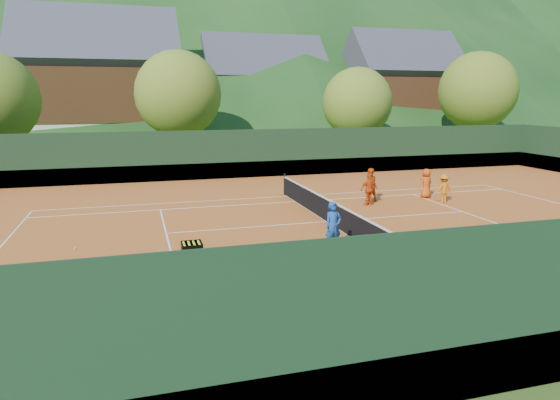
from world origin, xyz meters
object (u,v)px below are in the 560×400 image
object	(u,v)px
chalet_mid	(263,97)
ball_hopper	(192,251)
student_b	(369,189)
tennis_net	(327,210)
student_d	(443,189)
coach	(333,226)
student_a	(370,185)
chalet_left	(100,89)
chalet_right	(400,94)
student_c	(426,183)

from	to	relation	value
chalet_mid	ball_hopper	bearing A→B (deg)	-107.12
student_b	tennis_net	bearing A→B (deg)	30.87
student_d	tennis_net	world-z (taller)	student_d
ball_hopper	tennis_net	bearing A→B (deg)	39.26
student_d	ball_hopper	bearing A→B (deg)	21.20
coach	student_a	size ratio (longest dim) A/B	1.02
student_a	chalet_left	world-z (taller)	chalet_left
chalet_right	student_c	bearing A→B (deg)	-116.64
tennis_net	chalet_right	size ratio (longest dim) A/B	1.01
ball_hopper	chalet_mid	distance (m)	40.91
student_c	ball_hopper	world-z (taller)	student_c
coach	chalet_mid	xyz separation A→B (m)	(7.26, 37.68, 4.15)
student_d	chalet_right	distance (m)	31.52
chalet_mid	chalet_right	bearing A→B (deg)	-15.95
student_d	tennis_net	xyz separation A→B (m)	(-6.62, -1.82, -0.20)
student_a	student_b	world-z (taller)	student_a
chalet_right	student_a	bearing A→B (deg)	-121.72
coach	chalet_left	world-z (taller)	chalet_left
student_b	ball_hopper	bearing A→B (deg)	31.53
chalet_right	tennis_net	bearing A→B (deg)	-123.69
student_a	student_c	xyz separation A→B (m)	(3.08, -0.07, -0.07)
student_a	tennis_net	bearing A→B (deg)	39.36
student_c	chalet_right	distance (m)	30.32
chalet_left	student_d	bearing A→B (deg)	-59.47
tennis_net	ball_hopper	size ratio (longest dim) A/B	12.07
student_a	student_b	size ratio (longest dim) A/B	1.06
chalet_right	coach	bearing A→B (deg)	-122.26
coach	chalet_mid	size ratio (longest dim) A/B	0.13
ball_hopper	chalet_right	size ratio (longest dim) A/B	0.08
coach	student_d	xyz separation A→B (m)	(7.88, 5.50, -0.12)
student_c	chalet_left	world-z (taller)	chalet_left
student_a	chalet_mid	xyz separation A→B (m)	(2.52, 30.74, 4.17)
student_c	tennis_net	bearing A→B (deg)	13.52
student_a	student_d	bearing A→B (deg)	151.49
student_a	student_d	xyz separation A→B (m)	(3.14, -1.44, -0.10)
coach	chalet_mid	distance (m)	38.60
student_a	chalet_right	size ratio (longest dim) A/B	0.13
student_b	student_d	distance (m)	3.64
chalet_left	chalet_right	xyz separation A→B (m)	(30.00, 0.00, -0.39)
student_b	chalet_mid	xyz separation A→B (m)	(2.98, 31.62, 4.21)
chalet_left	chalet_mid	size ratio (longest dim) A/B	1.09
tennis_net	chalet_mid	world-z (taller)	chalet_mid
student_c	chalet_mid	bearing A→B (deg)	-101.46
ball_hopper	chalet_right	xyz separation A→B (m)	(25.98, 34.89, 4.49)
tennis_net	chalet_mid	size ratio (longest dim) A/B	0.95
ball_hopper	student_d	bearing A→B (deg)	28.02
student_b	tennis_net	distance (m)	3.86
coach	chalet_left	bearing A→B (deg)	96.22
student_c	student_a	bearing A→B (deg)	-13.72
tennis_net	ball_hopper	bearing A→B (deg)	-140.74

